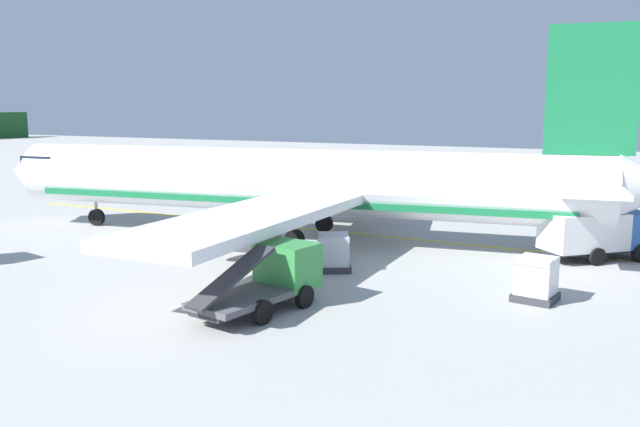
# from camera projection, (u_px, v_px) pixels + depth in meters

# --- Properties ---
(airliner_foreground) EXTENTS (34.51, 41.59, 11.90)m
(airliner_foreground) POSITION_uv_depth(u_px,v_px,m) (295.00, 183.00, 38.23)
(airliner_foreground) COLOR white
(airliner_foreground) RESTS_ON ground
(service_truck_fuel) EXTENTS (6.15, 3.02, 2.52)m
(service_truck_fuel) POSITION_uv_depth(u_px,v_px,m) (273.00, 277.00, 25.38)
(service_truck_fuel) COLOR #338C3F
(service_truck_fuel) RESTS_ON ground
(service_truck_baggage) EXTENTS (5.67, 5.70, 2.48)m
(service_truck_baggage) POSITION_uv_depth(u_px,v_px,m) (598.00, 232.00, 33.29)
(service_truck_baggage) COLOR #2659A5
(service_truck_baggage) RESTS_ON ground
(cargo_container_near) EXTENTS (1.80, 1.80, 1.92)m
(cargo_container_near) POSITION_uv_depth(u_px,v_px,m) (536.00, 279.00, 26.16)
(cargo_container_near) COLOR #333338
(cargo_container_near) RESTS_ON ground
(cargo_container_mid) EXTENTS (2.28, 2.28, 2.07)m
(cargo_container_mid) POSITION_uv_depth(u_px,v_px,m) (619.00, 213.00, 42.18)
(cargo_container_mid) COLOR #333338
(cargo_container_mid) RESTS_ON ground
(cargo_container_far) EXTENTS (2.26, 2.26, 1.85)m
(cargo_container_far) POSITION_uv_depth(u_px,v_px,m) (333.00, 252.00, 31.16)
(cargo_container_far) COLOR #333338
(cargo_container_far) RESTS_ON ground
(crew_loader_left) EXTENTS (0.59, 0.38, 1.67)m
(crew_loader_left) POSITION_uv_depth(u_px,v_px,m) (515.00, 210.00, 43.40)
(crew_loader_left) COLOR #191E33
(crew_loader_left) RESTS_ON ground
(apron_guide_line) EXTENTS (0.30, 60.00, 0.01)m
(apron_guide_line) POSITION_uv_depth(u_px,v_px,m) (385.00, 236.00, 39.51)
(apron_guide_line) COLOR yellow
(apron_guide_line) RESTS_ON ground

